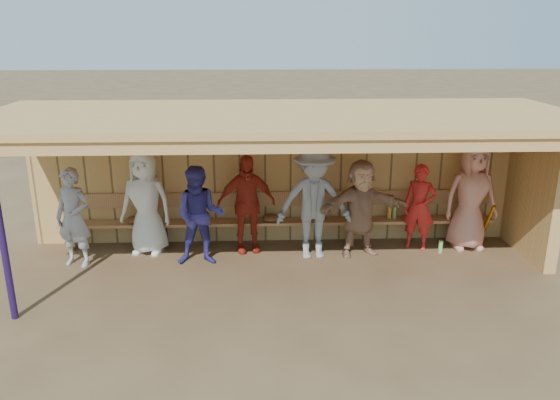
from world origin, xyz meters
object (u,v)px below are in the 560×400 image
object	(u,v)px
player_e	(314,202)
player_f	(361,208)
player_a	(74,218)
player_g	(419,207)
bench	(278,215)
player_c	(200,216)
player_b	(146,203)
player_h	(471,197)
player_d	(246,204)

from	to	relation	value
player_e	player_f	xyz separation A→B (m)	(0.79, 0.07, -0.13)
player_a	player_g	distance (m)	5.73
player_e	player_g	size ratio (longest dim) A/B	1.29
player_e	player_g	xyz separation A→B (m)	(1.86, 0.32, -0.21)
bench	player_a	bearing A→B (deg)	-166.44
player_c	player_g	world-z (taller)	player_c
player_b	player_e	size ratio (longest dim) A/B	0.93
player_b	player_h	xyz separation A→B (m)	(5.52, -0.03, 0.04)
player_b	player_c	xyz separation A→B (m)	(0.95, -0.51, -0.07)
player_f	bench	size ratio (longest dim) A/B	0.22
player_b	player_f	xyz separation A→B (m)	(3.59, -0.25, -0.06)
player_d	player_f	world-z (taller)	player_d
player_h	player_e	bearing A→B (deg)	-176.73
player_g	player_f	bearing A→B (deg)	-142.93
bench	player_g	bearing A→B (deg)	-7.20
player_a	player_c	size ratio (longest dim) A/B	0.99
player_e	player_f	distance (m)	0.80
player_f	player_c	bearing A→B (deg)	173.01
player_f	player_g	size ratio (longest dim) A/B	1.11
player_f	player_g	bearing A→B (deg)	0.40
player_e	player_c	bearing A→B (deg)	-178.00
player_c	player_a	bearing A→B (deg)	178.56
player_d	player_g	world-z (taller)	player_d
player_a	player_c	xyz separation A→B (m)	(2.00, -0.03, 0.01)
player_f	player_g	distance (m)	1.10
player_b	player_f	size ratio (longest dim) A/B	1.08
player_a	bench	size ratio (longest dim) A/B	0.21
player_e	player_f	world-z (taller)	player_e
bench	player_b	bearing A→B (deg)	-172.22
player_g	player_h	bearing A→B (deg)	21.90
player_b	player_c	size ratio (longest dim) A/B	1.09
player_g	player_d	bearing A→B (deg)	-156.05
player_c	bench	distance (m)	1.55
player_c	player_e	size ratio (longest dim) A/B	0.85
player_a	player_f	size ratio (longest dim) A/B	0.98
player_e	player_a	bearing A→B (deg)	178.43
player_g	bench	xyz separation A→B (m)	(-2.42, 0.31, -0.22)
player_d	player_e	size ratio (longest dim) A/B	0.88
player_f	player_g	xyz separation A→B (m)	(1.07, 0.25, -0.08)
player_c	bench	world-z (taller)	player_c
player_d	player_h	world-z (taller)	player_h
player_d	player_a	bearing A→B (deg)	-179.45
player_h	bench	distance (m)	3.33
player_c	player_f	world-z (taller)	player_f
player_b	player_f	world-z (taller)	player_b
player_a	player_b	world-z (taller)	player_b
bench	player_f	bearing A→B (deg)	-22.28
player_a	player_d	size ratio (longest dim) A/B	0.95
player_c	player_f	xyz separation A→B (m)	(2.64, 0.26, 0.01)
player_a	player_b	bearing A→B (deg)	40.34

